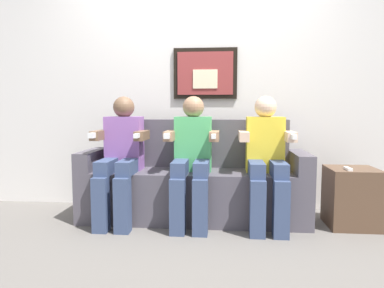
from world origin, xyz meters
name	(u,v)px	position (x,y,z in m)	size (l,w,h in m)	color
ground_plane	(190,229)	(0.00, 0.00, 0.00)	(5.74, 5.74, 0.00)	#66605B
back_wall_assembly	(198,79)	(0.00, 0.76, 1.30)	(4.41, 0.10, 2.60)	silver
couch	(194,184)	(0.00, 0.33, 0.31)	(2.01, 0.58, 0.90)	#514C56
person_on_left	(121,154)	(-0.63, 0.16, 0.61)	(0.46, 0.56, 1.11)	#8C59A5
person_in_middle	(192,155)	(0.00, 0.16, 0.61)	(0.46, 0.56, 1.11)	#4CB266
person_on_right	(266,156)	(0.63, 0.16, 0.61)	(0.46, 0.56, 1.11)	yellow
side_table_right	(351,197)	(1.36, 0.22, 0.25)	(0.40, 0.40, 0.50)	brown
spare_remote_on_table	(348,169)	(1.29, 0.13, 0.51)	(0.04, 0.13, 0.02)	white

